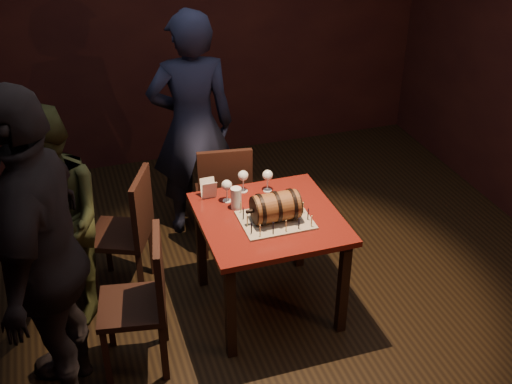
# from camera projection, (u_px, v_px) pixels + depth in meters

# --- Properties ---
(room_shell) EXTENTS (5.04, 5.04, 2.80)m
(room_shell) POSITION_uv_depth(u_px,v_px,m) (251.00, 131.00, 3.75)
(room_shell) COLOR black
(room_shell) RESTS_ON ground
(pub_table) EXTENTS (0.90, 0.90, 0.75)m
(pub_table) POSITION_uv_depth(u_px,v_px,m) (269.00, 230.00, 4.22)
(pub_table) COLOR #4A0F0C
(pub_table) RESTS_ON ground
(cake_board) EXTENTS (0.45, 0.35, 0.01)m
(cake_board) POSITION_uv_depth(u_px,v_px,m) (276.00, 220.00, 4.11)
(cake_board) COLOR gray
(cake_board) RESTS_ON pub_table
(barrel_cake) EXTENTS (0.35, 0.20, 0.20)m
(barrel_cake) POSITION_uv_depth(u_px,v_px,m) (276.00, 207.00, 4.06)
(barrel_cake) COLOR brown
(barrel_cake) RESTS_ON cake_board
(birthday_candles) EXTENTS (0.40, 0.30, 0.09)m
(birthday_candles) POSITION_uv_depth(u_px,v_px,m) (276.00, 214.00, 4.08)
(birthday_candles) COLOR #F2DA91
(birthday_candles) RESTS_ON cake_board
(wine_glass_left) EXTENTS (0.07, 0.07, 0.16)m
(wine_glass_left) POSITION_uv_depth(u_px,v_px,m) (227.00, 186.00, 4.26)
(wine_glass_left) COLOR silver
(wine_glass_left) RESTS_ON pub_table
(wine_glass_mid) EXTENTS (0.07, 0.07, 0.16)m
(wine_glass_mid) POSITION_uv_depth(u_px,v_px,m) (243.00, 177.00, 4.37)
(wine_glass_mid) COLOR silver
(wine_glass_mid) RESTS_ON pub_table
(wine_glass_right) EXTENTS (0.07, 0.07, 0.16)m
(wine_glass_right) POSITION_uv_depth(u_px,v_px,m) (268.00, 176.00, 4.38)
(wine_glass_right) COLOR silver
(wine_glass_right) RESTS_ON pub_table
(pint_of_ale) EXTENTS (0.07, 0.07, 0.15)m
(pint_of_ale) POSITION_uv_depth(u_px,v_px,m) (236.00, 199.00, 4.21)
(pint_of_ale) COLOR silver
(pint_of_ale) RESTS_ON pub_table
(menu_card) EXTENTS (0.10, 0.05, 0.13)m
(menu_card) POSITION_uv_depth(u_px,v_px,m) (209.00, 189.00, 4.33)
(menu_card) COLOR white
(menu_card) RESTS_ON pub_table
(chair_back) EXTENTS (0.45, 0.45, 0.93)m
(chair_back) POSITION_uv_depth(u_px,v_px,m) (224.00, 193.00, 4.85)
(chair_back) COLOR black
(chair_back) RESTS_ON ground
(chair_left_rear) EXTENTS (0.53, 0.53, 0.93)m
(chair_left_rear) POSITION_uv_depth(u_px,v_px,m) (130.00, 227.00, 4.46)
(chair_left_rear) COLOR black
(chair_left_rear) RESTS_ON ground
(chair_left_front) EXTENTS (0.46, 0.46, 0.93)m
(chair_left_front) POSITION_uv_depth(u_px,v_px,m) (145.00, 296.00, 3.82)
(chair_left_front) COLOR black
(chair_left_front) RESTS_ON ground
(person_back) EXTENTS (0.70, 0.49, 1.83)m
(person_back) POSITION_uv_depth(u_px,v_px,m) (192.00, 127.00, 4.94)
(person_back) COLOR #1A1D34
(person_back) RESTS_ON ground
(person_left_rear) EXTENTS (0.83, 0.91, 1.52)m
(person_left_rear) POSITION_uv_depth(u_px,v_px,m) (55.00, 220.00, 4.09)
(person_left_rear) COLOR #35391C
(person_left_rear) RESTS_ON ground
(person_left_front) EXTENTS (0.77, 1.24, 1.96)m
(person_left_front) POSITION_uv_depth(u_px,v_px,m) (43.00, 257.00, 3.39)
(person_left_front) COLOR black
(person_left_front) RESTS_ON ground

